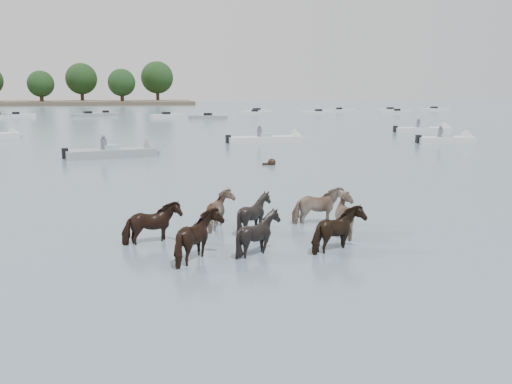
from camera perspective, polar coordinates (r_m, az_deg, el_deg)
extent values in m
plane|color=slate|center=(13.38, -2.61, -6.39)|extent=(400.00, 400.00, 0.00)
imported|color=black|center=(14.37, -10.82, -3.53)|extent=(1.64, 1.16, 1.27)
imported|color=gray|center=(15.72, -3.58, -2.19)|extent=(1.15, 1.32, 1.25)
imported|color=black|center=(15.29, -0.18, -2.49)|extent=(1.17, 1.04, 1.27)
imported|color=#816D58|center=(16.27, 6.49, -1.70)|extent=(1.61, 0.88, 1.30)
imported|color=black|center=(12.74, -5.82, -5.03)|extent=(1.30, 1.47, 1.35)
imported|color=black|center=(13.21, 0.28, -4.62)|extent=(1.28, 1.18, 1.25)
imported|color=black|center=(13.60, 8.52, -4.22)|extent=(1.66, 1.39, 1.29)
imported|color=#7B6953|center=(15.25, 9.82, -2.65)|extent=(1.46, 1.57, 1.29)
sphere|color=black|center=(29.10, 1.65, 3.09)|extent=(0.44, 0.44, 0.44)
cube|color=black|center=(29.06, 1.16, 2.88)|extent=(0.50, 0.22, 0.18)
cube|color=gray|center=(33.60, -14.87, 3.88)|extent=(5.42, 2.82, 0.55)
cone|color=gray|center=(34.15, -10.58, 4.15)|extent=(1.26, 1.77, 1.60)
cube|color=#99ADB7|center=(33.57, -14.90, 4.47)|extent=(1.05, 1.28, 0.35)
cube|color=black|center=(33.23, -19.29, 3.83)|extent=(0.43, 0.43, 0.60)
cylinder|color=#595966|center=(33.58, -15.60, 4.78)|extent=(0.36, 0.36, 0.70)
sphere|color=#595966|center=(33.54, -15.64, 5.55)|extent=(0.24, 0.24, 0.24)
cube|color=silver|center=(41.51, 0.91, 5.43)|extent=(5.80, 2.15, 0.55)
cone|color=silver|center=(42.43, 4.58, 5.51)|extent=(1.05, 1.68, 1.60)
cube|color=#99ADB7|center=(41.48, 0.91, 5.92)|extent=(0.91, 1.19, 0.35)
cube|color=black|center=(40.74, -2.92, 5.54)|extent=(0.38, 0.38, 0.60)
cylinder|color=#595966|center=(41.38, 0.36, 6.18)|extent=(0.36, 0.36, 0.70)
sphere|color=#595966|center=(41.35, 0.36, 6.81)|extent=(0.24, 0.24, 0.24)
cube|color=silver|center=(43.46, 19.09, 5.09)|extent=(4.28, 1.76, 0.55)
cone|color=silver|center=(44.47, 21.51, 5.05)|extent=(0.96, 1.63, 1.60)
cube|color=#99ADB7|center=(43.43, 19.12, 5.55)|extent=(0.84, 1.15, 0.35)
cube|color=black|center=(42.51, 16.57, 5.32)|extent=(0.36, 0.36, 0.60)
cylinder|color=#595966|center=(43.21, 18.67, 5.82)|extent=(0.36, 0.36, 0.70)
sphere|color=#595966|center=(43.18, 18.71, 6.41)|extent=(0.24, 0.24, 0.24)
cube|color=silver|center=(54.05, 16.92, 6.17)|extent=(5.32, 1.98, 0.55)
cone|color=silver|center=(55.13, 19.42, 6.11)|extent=(1.02, 1.66, 1.60)
cube|color=#99ADB7|center=(54.02, 16.94, 6.54)|extent=(0.88, 1.18, 0.35)
cube|color=black|center=(53.05, 14.32, 6.39)|extent=(0.37, 0.37, 0.60)
cylinder|color=#595966|center=(53.83, 16.57, 6.76)|extent=(0.36, 0.36, 0.70)
sphere|color=#595966|center=(53.80, 16.59, 7.24)|extent=(0.24, 0.24, 0.24)
cone|color=silver|center=(49.81, -23.62, 5.41)|extent=(1.53, 1.83, 1.60)
cube|color=silver|center=(87.04, -23.73, 7.24)|extent=(5.52, 2.60, 0.60)
cube|color=black|center=(87.03, -23.75, 7.49)|extent=(1.19, 1.19, 0.50)
cube|color=gray|center=(86.34, -17.13, 7.64)|extent=(4.70, 3.21, 0.60)
cube|color=black|center=(86.32, -17.14, 7.89)|extent=(1.32, 1.32, 0.50)
cube|color=gray|center=(89.11, -15.39, 7.81)|extent=(4.12, 1.75, 0.60)
cube|color=black|center=(89.09, -15.41, 8.05)|extent=(1.06, 1.06, 0.50)
cube|color=silver|center=(80.77, -9.36, 7.80)|extent=(4.63, 2.83, 0.60)
cube|color=black|center=(80.75, -9.37, 8.07)|extent=(1.27, 1.27, 0.50)
cube|color=gray|center=(76.48, -5.02, 7.75)|extent=(5.39, 3.19, 0.60)
cube|color=black|center=(76.47, -5.03, 8.03)|extent=(1.28, 1.28, 0.50)
cube|color=silver|center=(90.08, -0.13, 8.20)|extent=(5.20, 1.93, 0.60)
cube|color=black|center=(90.06, -0.13, 8.45)|extent=(1.08, 1.08, 0.50)
cube|color=silver|center=(97.50, 0.08, 8.38)|extent=(5.68, 3.44, 0.60)
cube|color=black|center=(97.48, 0.08, 8.61)|extent=(1.30, 1.30, 0.50)
cube|color=silver|center=(92.36, 6.52, 8.19)|extent=(5.40, 1.62, 0.60)
cube|color=black|center=(92.35, 6.52, 8.43)|extent=(1.02, 1.02, 0.50)
cube|color=silver|center=(101.75, 8.65, 8.35)|extent=(5.89, 2.44, 0.60)
cube|color=black|center=(101.73, 8.66, 8.57)|extent=(1.15, 1.15, 0.50)
cube|color=silver|center=(96.35, 14.49, 8.03)|extent=(5.13, 2.91, 0.60)
cube|color=black|center=(96.33, 14.50, 8.25)|extent=(1.25, 1.25, 0.50)
cube|color=silver|center=(105.16, 13.80, 8.24)|extent=(4.46, 1.65, 0.60)
cube|color=black|center=(105.14, 13.81, 8.45)|extent=(1.03, 1.03, 0.50)
cube|color=silver|center=(112.02, 18.07, 8.15)|extent=(6.04, 2.29, 0.60)
cube|color=black|center=(112.01, 18.08, 8.34)|extent=(1.13, 1.13, 0.50)
cylinder|color=#382619|center=(158.04, -21.43, 8.98)|extent=(1.00, 1.00, 3.12)
sphere|color=black|center=(158.03, -21.53, 10.45)|extent=(6.93, 6.93, 6.93)
cylinder|color=#382619|center=(167.16, -17.65, 9.40)|extent=(1.00, 1.00, 3.99)
sphere|color=black|center=(167.18, -17.75, 11.18)|extent=(8.86, 8.86, 8.86)
cylinder|color=#382619|center=(155.67, -13.77, 9.42)|extent=(1.00, 1.00, 3.33)
sphere|color=black|center=(155.67, -13.84, 11.02)|extent=(7.40, 7.40, 7.40)
cylinder|color=#382619|center=(167.98, -10.21, 9.78)|extent=(1.00, 1.00, 4.26)
sphere|color=black|center=(168.01, -10.27, 11.67)|extent=(9.46, 9.46, 9.46)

